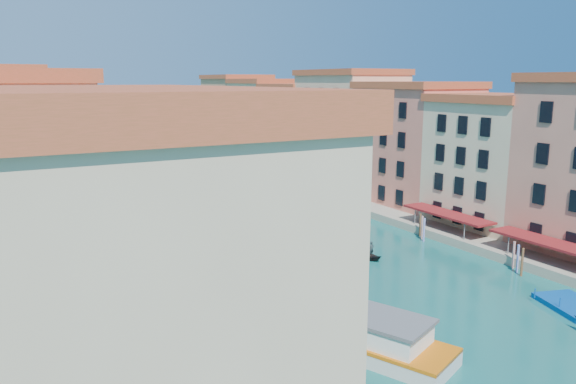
# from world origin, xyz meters

# --- Properties ---
(right_bank_palazzos) EXTENTS (12.80, 128.40, 21.00)m
(right_bank_palazzos) POSITION_xyz_m (30.00, 65.00, 9.75)
(right_bank_palazzos) COLOR brown
(right_bank_palazzos) RESTS_ON ground
(quay) EXTENTS (4.00, 140.00, 1.00)m
(quay) POSITION_xyz_m (22.00, 65.00, 0.50)
(quay) COLOR gray
(quay) RESTS_ON ground
(restaurant_awnings) EXTENTS (3.20, 44.55, 3.12)m
(restaurant_awnings) POSITION_xyz_m (22.19, 23.00, 2.99)
(restaurant_awnings) COLOR maroon
(restaurant_awnings) RESTS_ON ground
(mooring_poles_right) EXTENTS (1.44, 54.24, 3.20)m
(mooring_poles_right) POSITION_xyz_m (19.10, 28.80, 1.30)
(mooring_poles_right) COLOR #53301C
(mooring_poles_right) RESTS_ON ground
(vaporetto_near) EXTENTS (11.94, 20.04, 2.95)m
(vaporetto_near) POSITION_xyz_m (-6.06, 23.21, 1.33)
(vaporetto_near) COLOR silver
(vaporetto_near) RESTS_ON ground
(vaporetto_far) EXTENTS (13.59, 18.66, 2.85)m
(vaporetto_far) POSITION_xyz_m (-6.14, 78.67, 1.28)
(vaporetto_far) COLOR silver
(vaporetto_far) RESTS_ON ground
(gondola_fore) EXTENTS (1.26, 11.17, 2.23)m
(gondola_fore) POSITION_xyz_m (8.64, 40.18, 0.38)
(gondola_fore) COLOR black
(gondola_fore) RESTS_ON ground
(gondola_far) EXTENTS (1.84, 11.52, 1.63)m
(gondola_far) POSITION_xyz_m (5.86, 64.60, 0.33)
(gondola_far) COLOR black
(gondola_far) RESTS_ON ground
(motorboat_mid) EXTENTS (3.96, 8.06, 1.60)m
(motorboat_mid) POSITION_xyz_m (-1.16, 55.52, 0.62)
(motorboat_mid) COLOR white
(motorboat_mid) RESTS_ON ground
(motorboat_far) EXTENTS (3.83, 7.75, 1.54)m
(motorboat_far) POSITION_xyz_m (10.57, 86.67, 0.60)
(motorboat_far) COLOR white
(motorboat_far) RESTS_ON ground
(blue_dock) EXTENTS (5.50, 6.76, 0.49)m
(blue_dock) POSITION_xyz_m (15.53, 17.43, 0.24)
(blue_dock) COLOR #064495
(blue_dock) RESTS_ON ground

